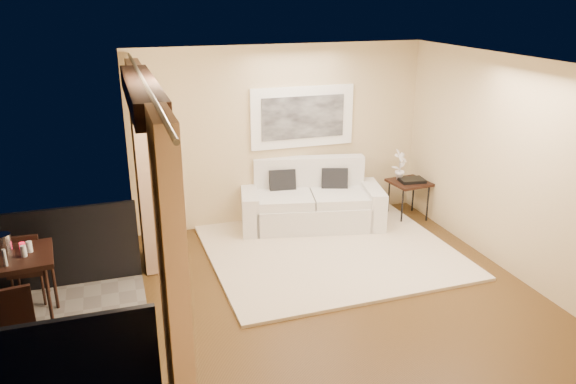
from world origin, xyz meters
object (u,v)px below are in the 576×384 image
orchid (400,165)px  side_table (409,185)px  bistro_table (17,263)px  balcony_chair_near (13,332)px  sofa (311,203)px  balcony_chair_far (25,264)px  ice_bucket (3,243)px

orchid → side_table: bearing=-48.4°
bistro_table → balcony_chair_near: size_ratio=0.91×
side_table → sofa: bearing=173.7°
orchid → balcony_chair_far: size_ratio=0.55×
balcony_chair_far → ice_bucket: (-0.12, -0.34, 0.43)m
balcony_chair_far → balcony_chair_near: (0.05, -1.46, 0.02)m
bistro_table → ice_bucket: size_ratio=4.17×
sofa → balcony_chair_near: size_ratio=2.45×
bistro_table → balcony_chair_near: balcony_chair_near is taller
orchid → balcony_chair_near: size_ratio=0.53×
ice_bucket → balcony_chair_far: bearing=70.9°
bistro_table → balcony_chair_near: (0.04, -0.98, -0.22)m
side_table → balcony_chair_far: (-5.44, -1.01, -0.04)m
orchid → bistro_table: 5.56m
orchid → ice_bucket: size_ratio=2.42×
bistro_table → sofa: bearing=23.2°
orchid → bistro_table: orchid is taller
side_table → bistro_table: bearing=-164.7°
side_table → balcony_chair_far: 5.54m
orchid → balcony_chair_near: (-5.28, -2.60, -0.32)m
bistro_table → ice_bucket: bearing=133.1°
side_table → balcony_chair_far: bearing=-169.5°
sofa → balcony_chair_far: size_ratio=2.54×
orchid → ice_bucket: (-5.45, -1.48, 0.09)m
orchid → balcony_chair_near: orchid is taller
bistro_table → ice_bucket: ice_bucket is taller
side_table → bistro_table: size_ratio=0.74×
ice_bucket → balcony_chair_near: bearing=-81.4°
sofa → ice_bucket: bearing=-147.1°
orchid → ice_bucket: 5.65m
sofa → side_table: 1.60m
bistro_table → ice_bucket: 0.26m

